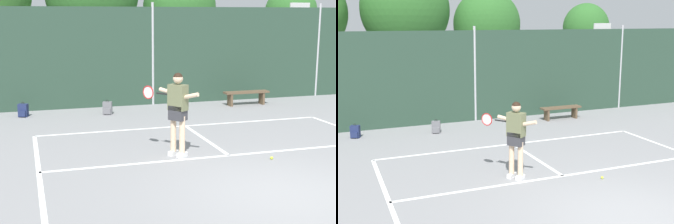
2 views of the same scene
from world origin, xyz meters
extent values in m
plane|color=gray|center=(0.00, 0.00, 0.00)|extent=(120.00, 120.00, 0.00)
cube|color=white|center=(0.00, 5.50, 0.00)|extent=(8.20, 0.10, 0.01)
cube|color=white|center=(-4.10, 0.00, 0.00)|extent=(0.10, 11.00, 0.01)
cube|color=white|center=(0.00, 2.48, 0.00)|extent=(8.20, 0.10, 0.01)
cube|color=white|center=(0.00, 3.96, 0.00)|extent=(0.10, 2.97, 0.01)
cube|color=#284233|center=(0.00, 9.00, 1.67)|extent=(26.00, 0.05, 3.33)
cylinder|color=#B2B2B7|center=(0.00, 9.00, 1.74)|extent=(0.09, 0.09, 3.48)
cylinder|color=#B2B2B7|center=(6.50, 9.00, 1.74)|extent=(0.09, 0.09, 3.48)
cylinder|color=yellow|center=(6.74, 10.89, 1.52)|extent=(0.12, 0.12, 3.05)
cube|color=white|center=(6.74, 10.79, 3.25)|extent=(0.90, 0.06, 0.60)
torus|color=#D85919|center=(6.74, 10.52, 3.03)|extent=(0.48, 0.48, 0.02)
cylinder|color=brown|center=(-0.45, 20.06, 1.05)|extent=(0.36, 0.36, 2.10)
cylinder|color=brown|center=(4.57, 20.06, 0.81)|extent=(0.36, 0.36, 1.63)
ellipsoid|color=#2D6628|center=(4.57, 20.06, 3.44)|extent=(4.25, 3.82, 4.25)
cylinder|color=brown|center=(11.85, 20.06, 0.90)|extent=(0.36, 0.36, 1.80)
ellipsoid|color=#2D6628|center=(11.85, 20.06, 3.19)|extent=(3.27, 2.95, 3.27)
cube|color=silver|center=(-1.04, 2.67, 0.05)|extent=(0.28, 0.25, 0.10)
cube|color=silver|center=(-1.18, 2.86, 0.05)|extent=(0.28, 0.25, 0.10)
cylinder|color=beige|center=(-1.04, 2.67, 0.51)|extent=(0.13, 0.13, 0.82)
cylinder|color=beige|center=(-1.18, 2.86, 0.51)|extent=(0.13, 0.13, 0.82)
cube|color=#38383D|center=(-1.11, 2.77, 0.98)|extent=(0.41, 0.43, 0.32)
cube|color=#6B704C|center=(-1.11, 2.77, 1.32)|extent=(0.43, 0.46, 0.56)
sphere|color=beige|center=(-1.11, 2.77, 1.73)|extent=(0.22, 0.22, 0.22)
sphere|color=black|center=(-1.11, 2.77, 1.75)|extent=(0.21, 0.21, 0.21)
cylinder|color=beige|center=(-1.24, 2.91, 1.42)|extent=(0.40, 0.50, 0.17)
cylinder|color=beige|center=(-0.94, 2.54, 1.37)|extent=(0.37, 0.46, 0.22)
cylinder|color=black|center=(-1.38, 3.06, 1.37)|extent=(0.21, 0.26, 0.04)
torus|color=red|center=(-1.63, 3.31, 1.37)|extent=(0.20, 0.26, 0.30)
cylinder|color=silver|center=(-1.63, 3.31, 1.37)|extent=(0.16, 0.21, 0.26)
sphere|color=#CCE033|center=(0.77, 1.94, 0.03)|extent=(0.07, 0.07, 0.07)
cube|color=navy|center=(-4.35, 8.11, 0.20)|extent=(0.33, 0.27, 0.40)
cube|color=navy|center=(-4.40, 8.00, 0.12)|extent=(0.23, 0.14, 0.18)
torus|color=black|center=(-4.35, 8.11, 0.42)|extent=(0.09, 0.05, 0.09)
cube|color=slate|center=(-1.82, 7.73, 0.20)|extent=(0.32, 0.26, 0.40)
cube|color=slate|center=(-1.86, 7.61, 0.12)|extent=(0.23, 0.13, 0.18)
torus|color=black|center=(-1.82, 7.73, 0.42)|extent=(0.09, 0.04, 0.09)
cube|color=brown|center=(3.05, 7.93, 0.45)|extent=(1.60, 0.36, 0.06)
cube|color=brown|center=(2.45, 7.93, 0.23)|extent=(0.08, 0.32, 0.45)
cube|color=brown|center=(3.65, 7.93, 0.23)|extent=(0.08, 0.32, 0.45)
camera|label=1|loc=(-4.28, -7.02, 3.09)|focal=51.61mm
camera|label=2|loc=(-5.14, -6.29, 3.70)|focal=47.00mm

